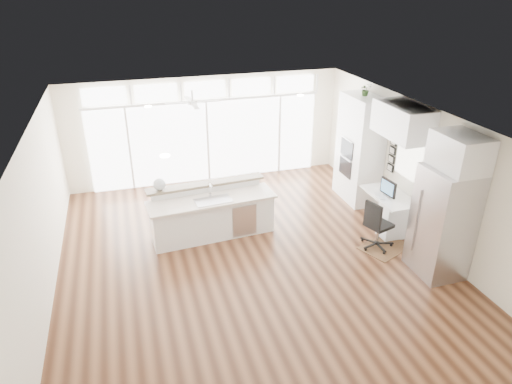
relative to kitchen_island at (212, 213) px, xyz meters
name	(u,v)px	position (x,y,z in m)	size (l,w,h in m)	color
floor	(250,258)	(0.50, -1.05, -0.52)	(7.00, 8.00, 0.02)	#3E2113
ceiling	(250,122)	(0.50, -1.05, 2.19)	(7.00, 8.00, 0.02)	white
wall_back	(206,129)	(0.50, 2.95, 0.84)	(7.00, 0.04, 2.70)	white
wall_front	(358,356)	(0.50, -5.05, 0.84)	(7.00, 0.04, 2.70)	white
wall_left	(39,222)	(-3.00, -1.05, 0.84)	(0.04, 8.00, 2.70)	white
wall_right	(419,173)	(4.00, -1.05, 0.84)	(0.04, 8.00, 2.70)	white
glass_wall	(207,141)	(0.50, 2.89, 0.54)	(5.80, 0.06, 2.08)	silver
transom_row	(205,90)	(0.50, 2.89, 1.87)	(5.90, 0.06, 0.40)	silver
desk_window	(410,158)	(3.96, -0.75, 1.04)	(0.04, 0.85, 0.85)	white
ceiling_fan	(192,98)	(0.00, 1.75, 1.97)	(1.16, 1.16, 0.32)	silver
recessed_lights	(246,119)	(0.50, -0.85, 2.17)	(3.40, 3.00, 0.02)	white
oven_cabinet	(360,149)	(3.67, 0.75, 0.74)	(0.64, 1.20, 2.50)	white
desk_nook	(388,211)	(3.63, -0.75, -0.13)	(0.72, 1.30, 0.76)	white
upper_cabinets	(403,121)	(3.67, -0.75, 1.84)	(0.64, 1.30, 0.64)	white
refrigerator	(443,222)	(3.61, -2.40, 0.49)	(0.76, 0.90, 2.00)	#B7B7BC
fridge_cabinet	(460,152)	(3.67, -2.40, 1.79)	(0.64, 0.90, 0.60)	white
framed_photos	(392,155)	(3.96, -0.13, 0.89)	(0.06, 0.22, 0.80)	black
kitchen_island	(212,213)	(0.00, 0.00, 0.00)	(2.58, 0.97, 1.02)	white
rug	(385,247)	(3.17, -1.46, -0.51)	(0.93, 0.67, 0.01)	#3A2212
office_chair	(379,224)	(3.02, -1.37, -0.01)	(0.52, 0.48, 1.01)	black
fishbowl	(159,184)	(-0.98, 0.33, 0.64)	(0.25, 0.25, 0.25)	silver
monitor	(388,188)	(3.55, -0.75, 0.44)	(0.08, 0.45, 0.38)	black
keyboard	(380,196)	(3.38, -0.75, 0.25)	(0.11, 0.28, 0.01)	silver
potted_plant	(366,91)	(3.67, 0.75, 2.09)	(0.25, 0.27, 0.21)	#305022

